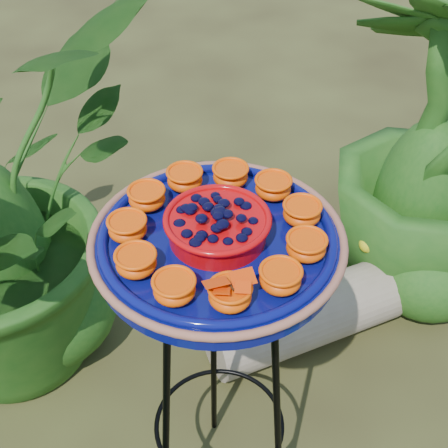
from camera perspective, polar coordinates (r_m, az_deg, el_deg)
The scene contains 4 objects.
tripod_stand at distance 1.28m, azimuth -0.48°, elevation -12.95°, with size 0.33×0.33×0.80m.
feeder_dish at distance 1.01m, azimuth -0.59°, elevation -1.27°, with size 0.46×0.46×0.09m.
driftwood_log at distance 1.88m, azimuth 7.27°, elevation -8.45°, with size 0.19×0.19×0.58m, color tan.
shrub_back_right at distance 1.91m, azimuth 18.67°, elevation 6.53°, with size 0.56×0.56×1.00m, color #1C4E14.
Camera 1 is at (-0.24, -0.76, 1.52)m, focal length 50.00 mm.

